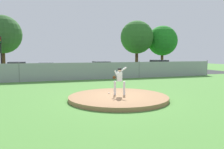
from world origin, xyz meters
name	(u,v)px	position (x,y,z in m)	size (l,w,h in m)	color
ground_plane	(94,85)	(0.00, 6.00, 0.00)	(80.00, 80.00, 0.00)	#4C8438
asphalt_strip	(77,76)	(0.00, 14.50, 0.00)	(44.00, 7.00, 0.01)	#2B2B2D
pitchers_mound	(118,98)	(0.00, 0.00, 0.11)	(5.54, 5.54, 0.21)	#99704C
pitcher_youth	(119,78)	(0.15, 0.25, 1.16)	(0.81, 0.39, 1.61)	silver
baseball	(109,93)	(-0.31, 0.77, 0.25)	(0.07, 0.07, 0.07)	white
chainlink_fence	(84,71)	(0.00, 10.00, 0.85)	(29.80, 0.07, 1.81)	gray
parked_car_white	(46,70)	(-3.53, 14.14, 0.76)	(2.11, 4.87, 1.57)	silver
parked_car_teal	(101,68)	(3.05, 14.77, 0.79)	(2.00, 4.41, 1.65)	#146066
parked_car_red	(17,70)	(-6.50, 14.33, 0.81)	(2.10, 4.36, 1.70)	#A81919
parked_car_burgundy	(159,67)	(11.13, 14.79, 0.83)	(1.91, 4.10, 1.76)	maroon
traffic_light_near	(1,49)	(-8.66, 18.35, 3.20)	(0.28, 0.46, 4.67)	black
tree_bushy_near	(2,35)	(-9.21, 23.78, 5.34)	(5.49, 5.49, 8.11)	#4C331E
tree_broad_right	(137,37)	(10.95, 21.66, 5.26)	(5.33, 5.33, 7.95)	#4C331E
tree_tall_centre	(162,41)	(15.59, 21.48, 4.78)	(5.00, 5.00, 7.30)	#4C331E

